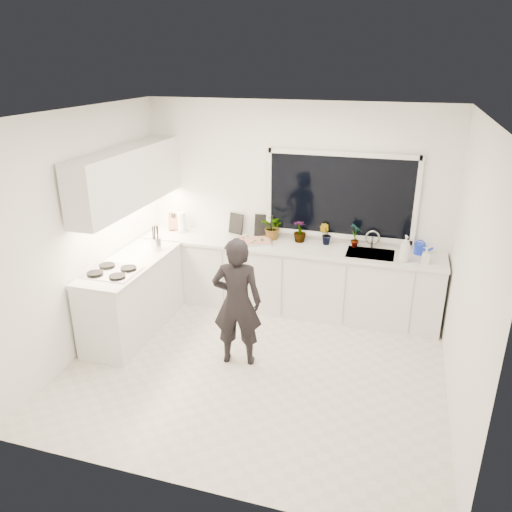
% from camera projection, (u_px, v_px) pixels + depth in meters
% --- Properties ---
extents(floor, '(4.00, 3.50, 0.02)m').
position_uv_depth(floor, '(256.00, 367.00, 5.51)').
color(floor, beige).
rests_on(floor, ground).
extents(wall_back, '(4.00, 0.02, 2.70)m').
position_uv_depth(wall_back, '(294.00, 206.00, 6.58)').
color(wall_back, white).
rests_on(wall_back, ground).
extents(wall_left, '(0.02, 3.50, 2.70)m').
position_uv_depth(wall_left, '(83.00, 234.00, 5.55)').
color(wall_left, white).
rests_on(wall_left, ground).
extents(wall_right, '(0.02, 3.50, 2.70)m').
position_uv_depth(wall_right, '(470.00, 276.00, 4.47)').
color(wall_right, white).
rests_on(wall_right, ground).
extents(ceiling, '(4.00, 3.50, 0.02)m').
position_uv_depth(ceiling, '(255.00, 113.00, 4.51)').
color(ceiling, white).
rests_on(ceiling, wall_back).
extents(window, '(1.80, 0.02, 1.00)m').
position_uv_depth(window, '(340.00, 196.00, 6.31)').
color(window, black).
rests_on(window, wall_back).
extents(base_cabinets_back, '(3.92, 0.58, 0.88)m').
position_uv_depth(base_cabinets_back, '(287.00, 279.00, 6.63)').
color(base_cabinets_back, white).
rests_on(base_cabinets_back, floor).
extents(base_cabinets_left, '(0.58, 1.60, 0.88)m').
position_uv_depth(base_cabinets_left, '(133.00, 298.00, 6.10)').
color(base_cabinets_left, white).
rests_on(base_cabinets_left, floor).
extents(countertop_back, '(3.94, 0.62, 0.04)m').
position_uv_depth(countertop_back, '(288.00, 247.00, 6.46)').
color(countertop_back, silver).
rests_on(countertop_back, base_cabinets_back).
extents(countertop_left, '(0.62, 1.60, 0.04)m').
position_uv_depth(countertop_left, '(130.00, 263.00, 5.93)').
color(countertop_left, silver).
rests_on(countertop_left, base_cabinets_left).
extents(upper_cabinets, '(0.34, 2.10, 0.70)m').
position_uv_depth(upper_cabinets, '(129.00, 177.00, 5.93)').
color(upper_cabinets, white).
rests_on(upper_cabinets, wall_left).
extents(sink, '(0.58, 0.42, 0.14)m').
position_uv_depth(sink, '(370.00, 257.00, 6.20)').
color(sink, silver).
rests_on(sink, countertop_back).
extents(faucet, '(0.03, 0.03, 0.22)m').
position_uv_depth(faucet, '(372.00, 240.00, 6.31)').
color(faucet, silver).
rests_on(faucet, countertop_back).
extents(stovetop, '(0.56, 0.48, 0.03)m').
position_uv_depth(stovetop, '(112.00, 271.00, 5.61)').
color(stovetop, black).
rests_on(stovetop, countertop_left).
extents(person, '(0.59, 0.45, 1.47)m').
position_uv_depth(person, '(237.00, 302.00, 5.35)').
color(person, black).
rests_on(person, floor).
extents(pizza_tray, '(0.51, 0.44, 0.03)m').
position_uv_depth(pizza_tray, '(255.00, 241.00, 6.54)').
color(pizza_tray, silver).
rests_on(pizza_tray, countertop_back).
extents(pizza, '(0.47, 0.40, 0.01)m').
position_uv_depth(pizza, '(255.00, 240.00, 6.54)').
color(pizza, red).
rests_on(pizza, pizza_tray).
extents(watering_can, '(0.17, 0.17, 0.13)m').
position_uv_depth(watering_can, '(420.00, 249.00, 6.14)').
color(watering_can, '#1632D3').
rests_on(watering_can, countertop_back).
extents(paper_towel_roll, '(0.15, 0.15, 0.26)m').
position_uv_depth(paper_towel_roll, '(182.00, 223.00, 6.91)').
color(paper_towel_roll, white).
rests_on(paper_towel_roll, countertop_back).
extents(knife_block, '(0.15, 0.13, 0.22)m').
position_uv_depth(knife_block, '(174.00, 222.00, 6.99)').
color(knife_block, '#916543').
rests_on(knife_block, countertop_back).
extents(utensil_crock, '(0.14, 0.14, 0.16)m').
position_uv_depth(utensil_crock, '(156.00, 244.00, 6.26)').
color(utensil_crock, '#AFAFB3').
rests_on(utensil_crock, countertop_left).
extents(picture_frame_large, '(0.22, 0.09, 0.28)m').
position_uv_depth(picture_frame_large, '(236.00, 224.00, 6.83)').
color(picture_frame_large, black).
rests_on(picture_frame_large, countertop_back).
extents(picture_frame_small, '(0.25, 0.02, 0.30)m').
position_uv_depth(picture_frame_small, '(264.00, 226.00, 6.72)').
color(picture_frame_small, black).
rests_on(picture_frame_small, countertop_back).
extents(herb_plants, '(1.36, 0.33, 0.34)m').
position_uv_depth(herb_plants, '(294.00, 230.00, 6.53)').
color(herb_plants, '#26662D').
rests_on(herb_plants, countertop_back).
extents(soap_bottles, '(0.38, 0.15, 0.32)m').
position_uv_depth(soap_bottles, '(410.00, 250.00, 5.87)').
color(soap_bottles, '#D8BF66').
rests_on(soap_bottles, countertop_back).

